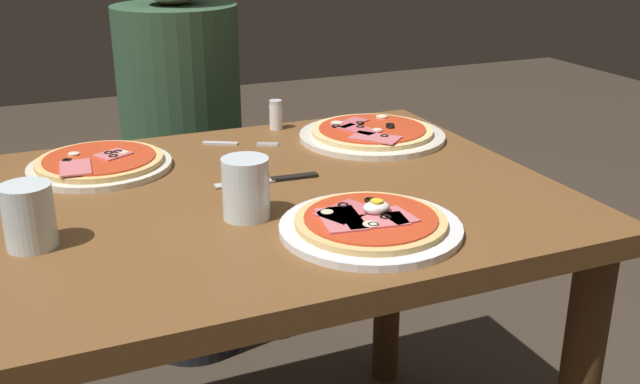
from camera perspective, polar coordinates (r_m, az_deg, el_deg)
dining_table at (r=1.37m, az=-3.97°, el=-4.82°), size 1.01×0.82×0.73m
pizza_foreground at (r=1.15m, az=3.90°, el=-2.51°), size 0.29×0.29×0.05m
pizza_across_left at (r=1.62m, az=4.02°, el=4.50°), size 0.32×0.32×0.03m
pizza_across_right at (r=1.49m, az=-16.62°, el=2.12°), size 0.27×0.27×0.03m
water_glass_near at (r=1.17m, az=-21.50°, el=-2.04°), size 0.08×0.08×0.10m
water_glass_far at (r=1.19m, az=-5.73°, el=-0.02°), size 0.08×0.08×0.10m
fork at (r=1.59m, az=-6.53°, el=3.75°), size 0.15×0.09×0.00m
knife at (r=1.37m, az=-3.53°, el=0.98°), size 0.20×0.03×0.01m
salt_shaker at (r=1.69m, az=-3.42°, el=5.96°), size 0.03×0.03×0.07m
diner_person at (r=2.05m, az=-10.41°, el=2.28°), size 0.32×0.32×1.18m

